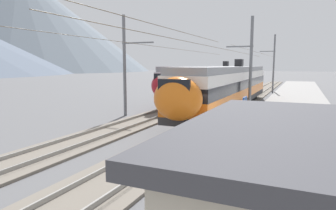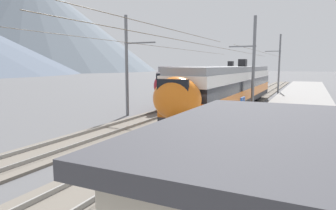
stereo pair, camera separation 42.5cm
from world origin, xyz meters
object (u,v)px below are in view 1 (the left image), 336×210
at_px(catenary_mast_far_side, 126,64).
at_px(handbag_beside_passenger, 250,150).
at_px(train_near_platform, 229,86).
at_px(potted_plant_platform_edge, 249,138).
at_px(platform_sign, 244,111).
at_px(passenger_walking, 251,135).
at_px(potted_plant_by_shelter, 273,115).
at_px(handbag_near_sign, 236,148).
at_px(catenary_mast_east, 273,63).
at_px(catenary_mast_mid, 249,64).
at_px(train_far_track, 216,79).

relative_size(catenary_mast_far_side, handbag_beside_passenger, 105.68).
distance_m(train_near_platform, potted_plant_platform_edge, 13.01).
bearing_deg(catenary_mast_far_side, platform_sign, -123.84).
height_order(platform_sign, passenger_walking, platform_sign).
bearing_deg(potted_plant_by_shelter, passenger_walking, 179.46).
xyz_separation_m(passenger_walking, handbag_near_sign, (0.73, 0.74, -0.81)).
relative_size(catenary_mast_east, potted_plant_by_shelter, 53.48).
distance_m(passenger_walking, handbag_beside_passenger, 1.12).
relative_size(catenary_mast_mid, handbag_near_sign, 100.49).
distance_m(passenger_walking, potted_plant_by_shelter, 8.68).
distance_m(catenary_mast_mid, potted_plant_platform_edge, 12.26).
xyz_separation_m(catenary_mast_east, handbag_near_sign, (-32.77, -1.49, -3.86)).
bearing_deg(handbag_beside_passenger, potted_plant_by_shelter, -1.51).
bearing_deg(catenary_mast_far_side, handbag_beside_passenger, -124.37).
bearing_deg(handbag_beside_passenger, passenger_walking, -170.45).
relative_size(catenary_mast_mid, catenary_mast_east, 1.00).
height_order(train_near_platform, catenary_mast_mid, catenary_mast_mid).
height_order(catenary_mast_mid, passenger_walking, catenary_mast_mid).
bearing_deg(passenger_walking, platform_sign, 23.45).
distance_m(catenary_mast_east, platform_sign, 32.49).
bearing_deg(train_far_track, platform_sign, -162.17).
bearing_deg(platform_sign, train_far_track, 17.83).
xyz_separation_m(handbag_beside_passenger, handbag_near_sign, (-0.02, 0.61, 0.01)).
xyz_separation_m(catenary_mast_mid, catenary_mast_east, (20.64, -0.01, 0.25)).
distance_m(train_far_track, catenary_mast_far_side, 18.37).
bearing_deg(train_near_platform, platform_sign, -164.37).
bearing_deg(train_far_track, catenary_mast_far_side, 173.05).
distance_m(handbag_beside_passenger, handbag_near_sign, 0.62).
bearing_deg(train_far_track, potted_plant_by_shelter, -153.77).
bearing_deg(potted_plant_platform_edge, catenary_mast_east, 3.45).
bearing_deg(handbag_near_sign, potted_plant_platform_edge, -44.76).
xyz_separation_m(train_far_track, handbag_beside_passenger, (-25.42, -8.42, -1.81)).
bearing_deg(platform_sign, train_near_platform, 15.63).
relative_size(handbag_near_sign, potted_plant_platform_edge, 0.43).
height_order(train_far_track, catenary_mast_far_side, catenary_mast_far_side).
bearing_deg(passenger_walking, catenary_mast_mid, 9.87).
relative_size(train_far_track, passenger_walking, 19.37).
bearing_deg(handbag_near_sign, passenger_walking, -134.70).
distance_m(handbag_near_sign, potted_plant_platform_edge, 0.75).
bearing_deg(handbag_near_sign, train_near_platform, 14.14).
bearing_deg(passenger_walking, catenary_mast_east, 3.81).
height_order(platform_sign, potted_plant_by_shelter, platform_sign).
distance_m(train_near_platform, handbag_beside_passenger, 13.53).
distance_m(platform_sign, potted_plant_platform_edge, 1.20).
bearing_deg(catenary_mast_east, passenger_walking, -176.19).
xyz_separation_m(train_far_track, catenary_mast_east, (7.33, -6.31, 2.06)).
height_order(handbag_beside_passenger, potted_plant_by_shelter, potted_plant_by_shelter).
bearing_deg(handbag_beside_passenger, platform_sign, 43.36).
height_order(train_far_track, potted_plant_by_shelter, train_far_track).
height_order(train_near_platform, handbag_near_sign, train_near_platform).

